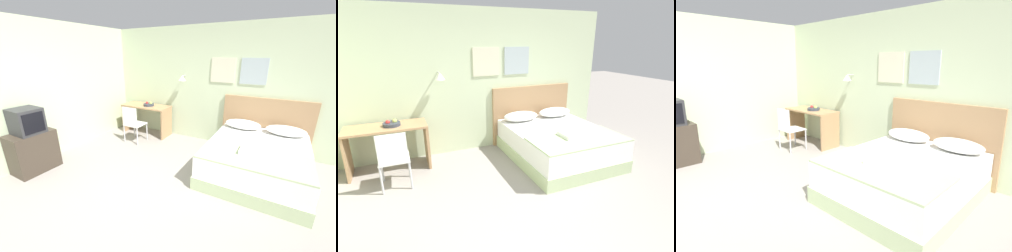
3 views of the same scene
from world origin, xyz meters
The scene contains 11 objects.
ground_plane centered at (0.00, 0.00, 0.00)m, with size 24.00×24.00×0.00m, color gray.
wall_back centered at (0.01, 2.83, 1.33)m, with size 5.73×0.31×2.65m.
bed centered at (1.33, 1.76, 0.28)m, with size 1.63×1.97×0.56m.
headboard centered at (1.33, 2.77, 0.59)m, with size 1.75×0.06×1.19m.
pillow_left centered at (0.94, 2.49, 0.65)m, with size 0.71×0.40×0.18m.
pillow_right centered at (1.73, 2.49, 0.65)m, with size 0.71×0.40×0.18m.
throw_blanket centered at (1.33, 1.19, 0.57)m, with size 1.58×0.79×0.02m.
folded_towel_near_foot centered at (1.27, 1.32, 0.62)m, with size 0.31×0.33×0.06m.
desk centered at (-1.50, 2.47, 0.54)m, with size 1.26×0.55×0.77m.
desk_chair centered at (-1.42, 1.80, 0.52)m, with size 0.43×0.43×0.88m.
fruit_bowl centered at (-1.40, 2.46, 0.81)m, with size 0.27×0.27×0.11m.
Camera 2 is at (-1.29, -1.95, 2.12)m, focal length 28.00 mm.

